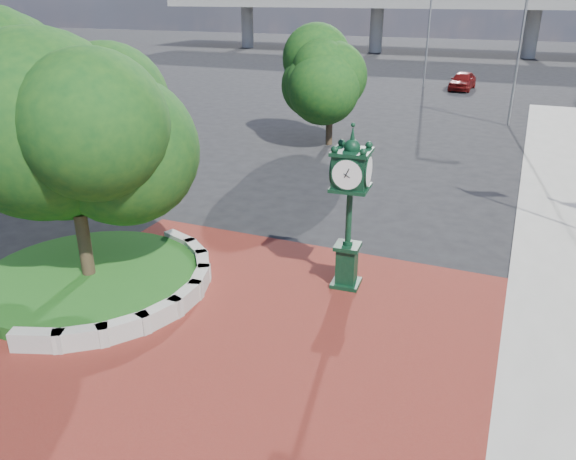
{
  "coord_description": "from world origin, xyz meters",
  "views": [
    {
      "loc": [
        5.7,
        -10.87,
        7.72
      ],
      "look_at": [
        0.5,
        1.5,
        2.04
      ],
      "focal_mm": 35.0,
      "sensor_mm": 36.0,
      "label": 1
    }
  ],
  "objects_px": {
    "parked_car": "(463,81)",
    "post_clock": "(350,202)",
    "street_lamp_far": "(432,18)",
    "street_lamp_near": "(525,41)"
  },
  "relations": [
    {
      "from": "parked_car",
      "to": "street_lamp_far",
      "type": "height_order",
      "value": "street_lamp_far"
    },
    {
      "from": "street_lamp_near",
      "to": "post_clock",
      "type": "bearing_deg",
      "value": -97.88
    },
    {
      "from": "parked_car",
      "to": "street_lamp_near",
      "type": "height_order",
      "value": "street_lamp_near"
    },
    {
      "from": "post_clock",
      "to": "parked_car",
      "type": "height_order",
      "value": "post_clock"
    },
    {
      "from": "post_clock",
      "to": "parked_car",
      "type": "relative_size",
      "value": 1.03
    },
    {
      "from": "parked_car",
      "to": "street_lamp_far",
      "type": "bearing_deg",
      "value": 176.93
    },
    {
      "from": "post_clock",
      "to": "parked_car",
      "type": "distance_m",
      "value": 37.7
    },
    {
      "from": "post_clock",
      "to": "street_lamp_near",
      "type": "distance_m",
      "value": 24.43
    },
    {
      "from": "parked_car",
      "to": "post_clock",
      "type": "bearing_deg",
      "value": -84.36
    },
    {
      "from": "post_clock",
      "to": "street_lamp_near",
      "type": "bearing_deg",
      "value": 82.12
    }
  ]
}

